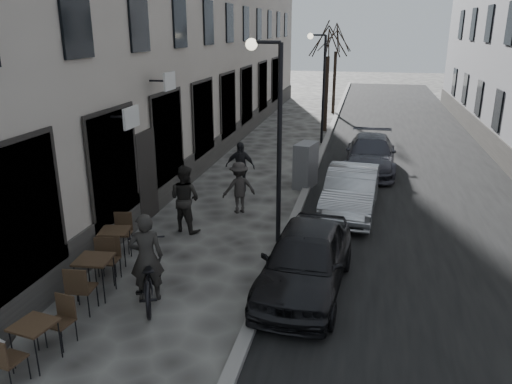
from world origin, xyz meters
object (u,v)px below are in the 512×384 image
at_px(bistro_set_b, 95,273).
at_px(bicycle, 148,274).
at_px(bistro_set_a, 36,339).
at_px(car_mid, 351,191).
at_px(tree_far, 336,39).
at_px(pedestrian_far, 240,167).
at_px(streetlamp_near, 273,121).
at_px(car_far, 370,154).
at_px(car_near, 306,260).
at_px(streetlamp_far, 320,76).
at_px(pedestrian_mid, 239,188).
at_px(tree_near, 329,41).
at_px(pedestrian_near, 185,198).
at_px(utility_cabinet, 306,165).
at_px(bistro_set_c, 115,243).

relative_size(bistro_set_b, bicycle, 0.80).
relative_size(bistro_set_a, car_mid, 0.37).
xyz_separation_m(tree_far, pedestrian_far, (-1.91, -17.09, -3.81)).
xyz_separation_m(streetlamp_near, car_far, (2.47, 7.46, -2.49)).
distance_m(tree_far, car_near, 23.73).
relative_size(streetlamp_near, bicycle, 2.34).
distance_m(streetlamp_near, bistro_set_a, 6.98).
height_order(bistro_set_a, bicycle, bicycle).
xyz_separation_m(bicycle, car_far, (4.39, 10.90, 0.10)).
bearing_deg(streetlamp_far, bicycle, -97.07).
bearing_deg(pedestrian_mid, car_near, 89.12).
bearing_deg(streetlamp_far, bistro_set_a, -99.10).
distance_m(bistro_set_b, pedestrian_mid, 5.70).
bearing_deg(car_near, bicycle, -156.92).
bearing_deg(tree_near, pedestrian_near, -99.60).
relative_size(tree_near, bistro_set_a, 3.67).
height_order(utility_cabinet, pedestrian_far, pedestrian_far).
xyz_separation_m(streetlamp_far, car_near, (1.17, -14.37, -2.46)).
height_order(streetlamp_far, car_near, streetlamp_far).
xyz_separation_m(tree_near, car_near, (1.10, -17.37, -3.96)).
xyz_separation_m(streetlamp_near, bistro_set_c, (-3.38, -2.01, -2.67)).
bearing_deg(tree_near, car_near, -86.38).
height_order(bistro_set_c, pedestrian_mid, pedestrian_mid).
relative_size(streetlamp_near, pedestrian_near, 2.75).
bearing_deg(utility_cabinet, streetlamp_near, -79.59).
relative_size(tree_near, tree_far, 1.00).
xyz_separation_m(streetlamp_far, car_mid, (1.92, -9.42, -2.48)).
bearing_deg(streetlamp_near, car_far, 71.67).
xyz_separation_m(tree_near, pedestrian_far, (-1.91, -11.09, -3.81)).
distance_m(pedestrian_near, pedestrian_mid, 2.02).
relative_size(streetlamp_far, car_near, 1.23).
height_order(bistro_set_b, utility_cabinet, utility_cabinet).
height_order(tree_far, pedestrian_mid, tree_far).
bearing_deg(bicycle, pedestrian_mid, -119.19).
bearing_deg(streetlamp_near, car_mid, 53.32).
relative_size(pedestrian_mid, car_far, 0.34).
distance_m(streetlamp_far, tree_far, 9.12).
relative_size(bistro_set_b, bistro_set_c, 1.03).
distance_m(pedestrian_mid, car_near, 4.96).
height_order(bistro_set_b, car_far, car_far).
relative_size(tree_far, bicycle, 2.62).
bearing_deg(tree_near, bistro_set_a, -98.00).
bearing_deg(car_near, pedestrian_near, 148.55).
bearing_deg(tree_far, car_near, -87.31).
distance_m(streetlamp_near, bistro_set_c, 4.75).
xyz_separation_m(tree_near, car_mid, (1.85, -12.42, -3.98)).
bearing_deg(pedestrian_mid, streetlamp_near, 94.07).
height_order(streetlamp_far, utility_cabinet, streetlamp_far).
xyz_separation_m(bistro_set_a, bistro_set_b, (-0.18, 2.23, 0.06)).
xyz_separation_m(streetlamp_near, utility_cabinet, (0.27, 4.86, -2.38)).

